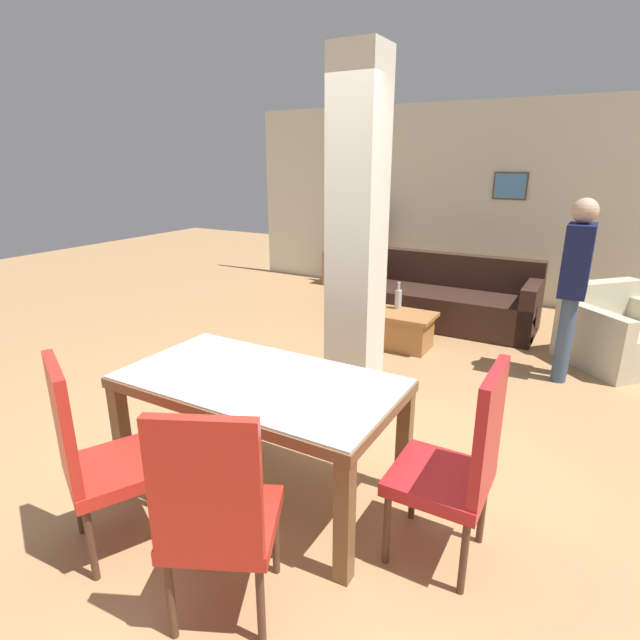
{
  "coord_description": "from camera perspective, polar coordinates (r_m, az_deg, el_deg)",
  "views": [
    {
      "loc": [
        1.62,
        -2.12,
        1.95
      ],
      "look_at": [
        0.0,
        0.72,
        0.89
      ],
      "focal_mm": 28.0,
      "sensor_mm": 36.0,
      "label": 1
    }
  ],
  "objects": [
    {
      "name": "standing_person",
      "position": [
        4.93,
        27.06,
        4.2
      ],
      "size": [
        0.22,
        0.38,
        1.64
      ],
      "rotation": [
        0.0,
        0.0,
        1.57
      ],
      "color": "#3B4D68",
      "rests_on": "ground_plane"
    },
    {
      "name": "ground_plane",
      "position": [
        3.3,
        -6.5,
        -18.35
      ],
      "size": [
        18.0,
        18.0,
        0.0
      ],
      "primitive_type": "plane",
      "color": "#A97D50"
    },
    {
      "name": "dining_table",
      "position": [
        2.99,
        -6.9,
        -9.22
      ],
      "size": [
        1.63,
        0.88,
        0.74
      ],
      "color": "brown",
      "rests_on": "ground_plane"
    },
    {
      "name": "back_wall",
      "position": [
        7.52,
        17.66,
        12.58
      ],
      "size": [
        7.2,
        0.09,
        2.7
      ],
      "color": "silver",
      "rests_on": "ground_plane"
    },
    {
      "name": "tv_screen",
      "position": [
        7.88,
        4.17,
        9.98
      ],
      "size": [
        0.81,
        0.27,
        0.64
      ],
      "rotation": [
        0.0,
        0.0,
        2.9
      ],
      "color": "black",
      "rests_on": "tv_stand"
    },
    {
      "name": "dining_chair_head_right",
      "position": [
        2.57,
        15.65,
        -15.35
      ],
      "size": [
        0.46,
        0.46,
        1.07
      ],
      "rotation": [
        0.0,
        0.0,
        1.57
      ],
      "color": "red",
      "rests_on": "ground_plane"
    },
    {
      "name": "sofa",
      "position": [
        6.32,
        14.04,
        2.15
      ],
      "size": [
        2.15,
        0.86,
        0.82
      ],
      "rotation": [
        0.0,
        0.0,
        3.14
      ],
      "color": "#341F18",
      "rests_on": "ground_plane"
    },
    {
      "name": "armchair",
      "position": [
        5.73,
        30.88,
        -1.67
      ],
      "size": [
        1.23,
        1.23,
        0.77
      ],
      "rotation": [
        0.0,
        0.0,
        3.95
      ],
      "color": "beige",
      "rests_on": "ground_plane"
    },
    {
      "name": "coffee_table",
      "position": [
        5.42,
        9.34,
        -1.12
      ],
      "size": [
        0.67,
        0.48,
        0.39
      ],
      "color": "#A86D39",
      "rests_on": "ground_plane"
    },
    {
      "name": "divider_pillar",
      "position": [
        3.83,
        4.21,
        8.93
      ],
      "size": [
        0.37,
        0.35,
        2.7
      ],
      "color": "silver",
      "rests_on": "ground_plane"
    },
    {
      "name": "dining_chair_near_right",
      "position": [
        2.23,
        -11.75,
        -20.69
      ],
      "size": [
        0.61,
        0.61,
        1.07
      ],
      "rotation": [
        0.0,
        0.0,
        0.44
      ],
      "color": "#B5251A",
      "rests_on": "ground_plane"
    },
    {
      "name": "tv_stand",
      "position": [
        7.99,
        4.08,
        5.8
      ],
      "size": [
        0.99,
        0.4,
        0.55
      ],
      "color": "#A16F42",
      "rests_on": "ground_plane"
    },
    {
      "name": "dining_chair_near_left",
      "position": [
        2.77,
        -24.29,
        -13.65
      ],
      "size": [
        0.62,
        0.62,
        1.07
      ],
      "rotation": [
        0.0,
        0.0,
        -0.46
      ],
      "color": "red",
      "rests_on": "ground_plane"
    },
    {
      "name": "bottle",
      "position": [
        5.5,
        8.93,
        2.44
      ],
      "size": [
        0.07,
        0.07,
        0.3
      ],
      "color": "#B2B7BC",
      "rests_on": "coffee_table"
    }
  ]
}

